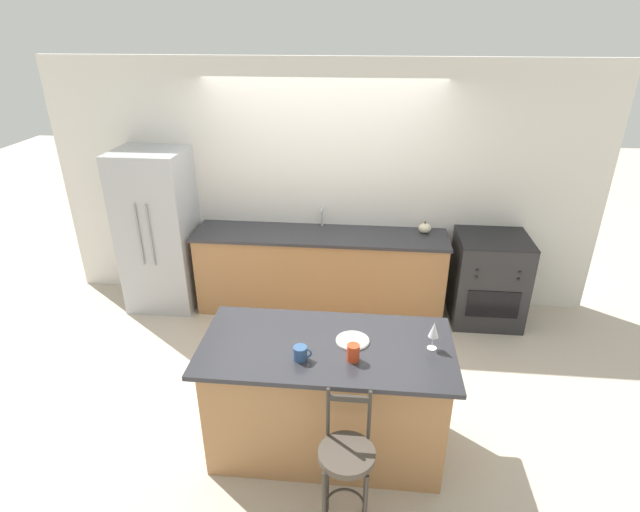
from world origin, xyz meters
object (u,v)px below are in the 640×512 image
Objects in this scene: bar_stool_near at (346,466)px; coffee_mug at (301,353)px; pumpkin_decoration at (425,228)px; oven_range at (488,279)px; tumbler_cup at (353,353)px; refrigerator at (159,231)px; dinner_plate at (353,340)px; wine_glass at (434,330)px.

coffee_mug is at bearing 123.91° from bar_stool_near.
oven_range is at bearing -14.01° from pumpkin_decoration.
oven_range is 8.04× the size of tumbler_cup.
refrigerator reaches higher than pumpkin_decoration.
coffee_mug is 0.35m from tumbler_cup.
oven_range is 2.63m from tumbler_cup.
dinner_plate is (-1.40, -1.96, 0.46)m from oven_range.
wine_glass is at bearing -93.78° from pumpkin_decoration.
wine_glass is 0.93m from coffee_mug.
oven_range is at bearing 51.55° from coffee_mug.
refrigerator is 2.90m from coffee_mug.
oven_range is at bearing 54.40° from dinner_plate.
refrigerator is at bearing -176.66° from pumpkin_decoration.
oven_range is (3.63, -0.00, -0.41)m from refrigerator.
coffee_mug is (-0.90, -0.21, -0.10)m from wine_glass.
dinner_plate is 1.97× the size of tumbler_cup.
bar_stool_near is at bearing -50.56° from refrigerator.
oven_range is 2.24m from wine_glass.
refrigerator is 3.53m from bar_stool_near.
coffee_mug is at bearing -176.28° from tumbler_cup.
refrigerator is 14.17× the size of coffee_mug.
wine_glass is 2.17m from pumpkin_decoration.
tumbler_cup is (-0.54, -0.19, -0.09)m from wine_glass.
pumpkin_decoration is at bearing 86.22° from wine_glass.
coffee_mug is at bearing -128.45° from oven_range.
dinner_plate is 1.89× the size of coffee_mug.
dinner_plate is (2.23, -1.96, 0.05)m from refrigerator.
coffee_mug is at bearing -145.17° from dinner_plate.
bar_stool_near is (-1.40, -2.71, 0.06)m from oven_range.
refrigerator is 7.51× the size of dinner_plate.
wine_glass reaches higher than tumbler_cup.
coffee_mug reaches higher than oven_range.
wine_glass is (2.78, -1.99, 0.19)m from refrigerator.
refrigerator is at bearing 179.93° from oven_range.
dinner_plate is 2.24m from pumpkin_decoration.
oven_range reaches higher than dinner_plate.
bar_stool_near is at bearing -56.09° from coffee_mug.
dinner_plate is at bearing 90.20° from bar_stool_near.
refrigerator is 1.85× the size of oven_range.
refrigerator is at bearing 144.45° from wine_glass.
bar_stool_near is 4.34× the size of dinner_plate.
wine_glass reaches higher than bar_stool_near.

